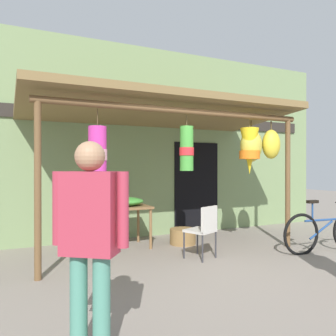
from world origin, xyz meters
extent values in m
plane|color=gray|center=(0.00, 0.00, 0.00)|extent=(30.00, 30.00, 0.00)
cube|color=#7A9360|center=(0.00, 2.31, 1.98)|extent=(9.08, 0.25, 3.96)
cube|color=#2D2823|center=(0.00, 2.17, 2.46)|extent=(8.17, 0.04, 0.24)
cube|color=black|center=(1.15, 2.18, 1.00)|extent=(1.10, 0.03, 2.00)
cylinder|color=brown|center=(-2.34, 0.22, 1.16)|extent=(0.09, 0.09, 2.33)
cylinder|color=brown|center=(1.93, 0.22, 1.16)|extent=(0.09, 0.09, 2.33)
cylinder|color=brown|center=(-2.34, 2.33, 1.16)|extent=(0.09, 0.09, 2.33)
cylinder|color=brown|center=(1.93, 2.33, 1.16)|extent=(0.09, 0.09, 2.33)
cylinder|color=brown|center=(-0.21, 0.22, 2.33)|extent=(4.47, 0.10, 0.10)
cylinder|color=brown|center=(-0.21, 2.33, 2.48)|extent=(4.47, 0.10, 0.10)
cube|color=olive|center=(-0.21, 1.27, 2.45)|extent=(4.77, 2.61, 0.36)
cylinder|color=brown|center=(-1.55, 0.31, 2.15)|extent=(0.01, 0.01, 0.25)
cylinder|color=#D13399|center=(-1.55, 0.31, 1.60)|extent=(0.25, 0.25, 0.86)
cylinder|color=pink|center=(-1.55, 0.31, 1.63)|extent=(0.27, 0.27, 0.15)
cylinder|color=brown|center=(-0.12, 0.30, 2.19)|extent=(0.01, 0.01, 0.17)
cylinder|color=green|center=(-0.12, 0.30, 1.75)|extent=(0.21, 0.21, 0.71)
cylinder|color=red|center=(-0.12, 0.30, 1.70)|extent=(0.23, 0.23, 0.13)
cylinder|color=brown|center=(1.12, 0.30, 2.20)|extent=(0.01, 0.01, 0.14)
cone|color=yellow|center=(1.12, 0.30, 1.73)|extent=(0.33, 0.33, 0.81)
cylinder|color=orange|center=(1.12, 0.30, 1.67)|extent=(0.35, 0.35, 0.15)
cylinder|color=#4C3D23|center=(1.58, 0.26, 2.20)|extent=(0.02, 0.02, 0.15)
ellipsoid|color=yellow|center=(1.58, 0.26, 1.86)|extent=(0.34, 0.29, 0.52)
cylinder|color=#4C3D23|center=(1.18, 0.33, 2.20)|extent=(0.02, 0.02, 0.15)
ellipsoid|color=gold|center=(1.18, 0.33, 1.83)|extent=(0.40, 0.34, 0.58)
cube|color=brown|center=(-0.90, 1.45, 0.73)|extent=(1.11, 0.73, 0.04)
cylinder|color=brown|center=(-1.40, 1.14, 0.36)|extent=(0.05, 0.05, 0.71)
cylinder|color=brown|center=(-0.39, 1.14, 0.36)|extent=(0.05, 0.05, 0.71)
cylinder|color=brown|center=(-1.40, 1.77, 0.36)|extent=(0.05, 0.05, 0.71)
cylinder|color=brown|center=(-0.39, 1.77, 0.36)|extent=(0.05, 0.05, 0.71)
ellipsoid|color=green|center=(-0.82, 1.43, 0.83)|extent=(0.78, 0.54, 0.16)
ellipsoid|color=yellow|center=(-0.70, 1.37, 0.84)|extent=(0.35, 0.27, 0.11)
cube|color=beige|center=(0.08, 0.23, 0.44)|extent=(0.53, 0.53, 0.04)
cube|color=beige|center=(0.16, 0.07, 0.64)|extent=(0.38, 0.19, 0.40)
cylinder|color=#333338|center=(0.18, 0.47, 0.22)|extent=(0.03, 0.03, 0.44)
cylinder|color=#333338|center=(-0.15, 0.33, 0.22)|extent=(0.03, 0.03, 0.44)
cylinder|color=#333338|center=(0.32, 0.14, 0.22)|extent=(0.03, 0.03, 0.44)
cylinder|color=#333338|center=(-0.01, 0.00, 0.22)|extent=(0.03, 0.03, 0.44)
cylinder|color=olive|center=(0.30, 1.23, 0.15)|extent=(0.49, 0.49, 0.29)
torus|color=black|center=(1.73, -0.29, 0.33)|extent=(0.71, 0.12, 0.71)
cylinder|color=navy|center=(2.24, -0.34, 0.55)|extent=(0.88, 0.12, 0.04)
cylinder|color=navy|center=(2.15, -0.33, 0.38)|extent=(0.50, 0.09, 0.31)
cylinder|color=navy|center=(1.96, -0.31, 0.71)|extent=(0.03, 0.03, 0.30)
cube|color=black|center=(1.96, -0.31, 0.87)|extent=(0.21, 0.10, 0.05)
cylinder|color=#4C8E7A|center=(-2.08, -2.00, 0.41)|extent=(0.13, 0.13, 0.82)
cylinder|color=#4C8E7A|center=(-2.23, -1.89, 0.41)|extent=(0.13, 0.13, 0.82)
cube|color=#B23347|center=(-2.15, -1.94, 1.12)|extent=(0.45, 0.41, 0.61)
cylinder|color=#B23347|center=(-1.95, -2.10, 1.15)|extent=(0.08, 0.08, 0.55)
cylinder|color=#B23347|center=(-2.36, -1.79, 1.15)|extent=(0.08, 0.08, 0.55)
sphere|color=tan|center=(-2.15, -1.94, 1.54)|extent=(0.22, 0.22, 0.22)
camera|label=1|loc=(-2.71, -4.47, 1.46)|focal=36.58mm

